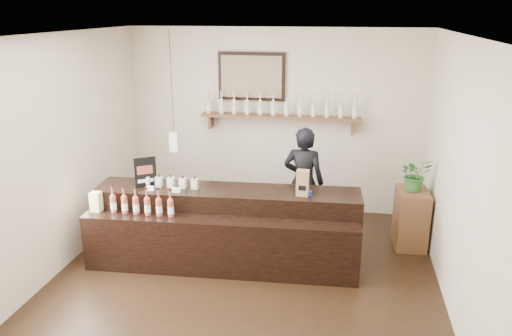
% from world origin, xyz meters
% --- Properties ---
extents(ground, '(5.00, 5.00, 0.00)m').
position_xyz_m(ground, '(0.00, 0.00, 0.00)').
color(ground, black).
rests_on(ground, ground).
extents(room_shell, '(5.00, 5.00, 5.00)m').
position_xyz_m(room_shell, '(0.00, 0.00, 1.70)').
color(room_shell, beige).
rests_on(room_shell, ground).
extents(back_wall_decor, '(2.66, 0.96, 1.69)m').
position_xyz_m(back_wall_decor, '(-0.15, 2.37, 1.76)').
color(back_wall_decor, '#57341D').
rests_on(back_wall_decor, ground).
extents(counter, '(3.32, 1.06, 1.08)m').
position_xyz_m(counter, '(-0.33, 0.58, 0.43)').
color(counter, black).
rests_on(counter, ground).
extents(promo_sign, '(0.24, 0.17, 0.38)m').
position_xyz_m(promo_sign, '(-1.34, 0.62, 1.11)').
color(promo_sign, black).
rests_on(promo_sign, counter).
extents(paper_bag, '(0.15, 0.12, 0.32)m').
position_xyz_m(paper_bag, '(0.61, 0.66, 1.08)').
color(paper_bag, olive).
rests_on(paper_bag, counter).
extents(tape_dispenser, '(0.12, 0.05, 0.10)m').
position_xyz_m(tape_dispenser, '(0.67, 0.68, 0.96)').
color(tape_dispenser, '#1A41BA').
rests_on(tape_dispenser, counter).
extents(side_cabinet, '(0.43, 0.56, 0.79)m').
position_xyz_m(side_cabinet, '(2.00, 1.45, 0.39)').
color(side_cabinet, '#57341D').
rests_on(side_cabinet, ground).
extents(potted_plant, '(0.50, 0.47, 0.45)m').
position_xyz_m(potted_plant, '(2.00, 1.45, 1.01)').
color(potted_plant, '#2C6729').
rests_on(potted_plant, side_cabinet).
extents(shopkeeper, '(0.69, 0.50, 1.75)m').
position_xyz_m(shopkeeper, '(0.55, 1.55, 0.88)').
color(shopkeeper, black).
rests_on(shopkeeper, ground).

